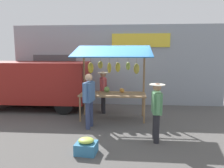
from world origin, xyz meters
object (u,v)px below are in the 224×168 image
object	(u,v)px
market_stall	(113,74)
shopper_with_shopping_bag	(89,97)
vendor_with_sunhat	(103,89)
shopper_in_grey_tee	(157,108)
parked_van	(29,81)
produce_crate_near	(86,146)

from	to	relation	value
market_stall	shopper_with_shopping_bag	distance (m)	1.31
vendor_with_sunhat	shopper_in_grey_tee	xyz separation A→B (m)	(-1.67, 2.52, -0.04)
parked_van	vendor_with_sunhat	bearing A→B (deg)	171.52
shopper_in_grey_tee	shopper_with_shopping_bag	bearing A→B (deg)	65.27
market_stall	vendor_with_sunhat	size ratio (longest dim) A/B	1.61
parked_van	market_stall	bearing A→B (deg)	161.59
market_stall	shopper_with_shopping_bag	bearing A→B (deg)	57.91
market_stall	shopper_with_shopping_bag	xyz separation A→B (m)	(0.62, 0.99, -0.60)
parked_van	produce_crate_near	bearing A→B (deg)	128.72
shopper_in_grey_tee	produce_crate_near	distance (m)	1.97
parked_van	shopper_in_grey_tee	bearing A→B (deg)	147.50
shopper_with_shopping_bag	shopper_in_grey_tee	xyz separation A→B (m)	(-1.89, 0.84, -0.08)
parked_van	produce_crate_near	size ratio (longest dim) A/B	8.80
shopper_with_shopping_bag	parked_van	world-z (taller)	parked_van
vendor_with_sunhat	produce_crate_near	size ratio (longest dim) A/B	3.10
shopper_in_grey_tee	parked_van	bearing A→B (deg)	57.53
market_stall	vendor_with_sunhat	world-z (taller)	market_stall
vendor_with_sunhat	shopper_with_shopping_bag	world-z (taller)	shopper_with_shopping_bag
market_stall	produce_crate_near	distance (m)	3.02
market_stall	shopper_in_grey_tee	bearing A→B (deg)	124.70
shopper_with_shopping_bag	shopper_in_grey_tee	distance (m)	2.07
shopper_with_shopping_bag	parked_van	bearing A→B (deg)	62.57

